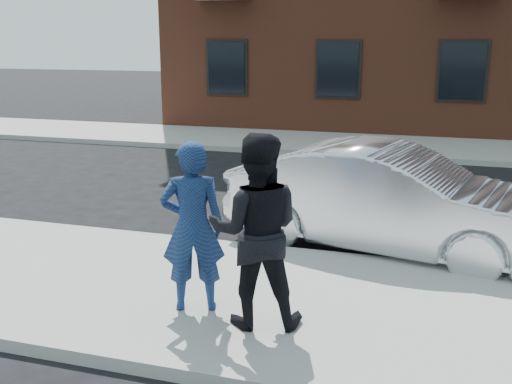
% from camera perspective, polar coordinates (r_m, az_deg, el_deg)
% --- Properties ---
extents(ground, '(100.00, 100.00, 0.00)m').
position_cam_1_polar(ground, '(7.29, 19.50, -12.02)').
color(ground, black).
rests_on(ground, ground).
extents(near_sidewalk, '(50.00, 3.50, 0.15)m').
position_cam_1_polar(near_sidewalk, '(7.03, 19.62, -12.35)').
color(near_sidewalk, '#98958F').
rests_on(near_sidewalk, ground).
extents(near_curb, '(50.00, 0.10, 0.15)m').
position_cam_1_polar(near_curb, '(8.68, 19.20, -7.13)').
color(near_curb, '#999691').
rests_on(near_curb, ground).
extents(far_sidewalk, '(50.00, 3.50, 0.15)m').
position_cam_1_polar(far_sidewalk, '(18.08, 18.34, 3.86)').
color(far_sidewalk, '#98958F').
rests_on(far_sidewalk, ground).
extents(far_curb, '(50.00, 0.10, 0.15)m').
position_cam_1_polar(far_curb, '(16.31, 18.43, 2.78)').
color(far_curb, '#999691').
rests_on(far_curb, ground).
extents(silver_sedan, '(5.12, 2.67, 1.61)m').
position_cam_1_polar(silver_sedan, '(9.18, 12.58, -0.71)').
color(silver_sedan, silver).
rests_on(silver_sedan, ground).
extents(man_hoodie, '(0.82, 0.68, 1.94)m').
position_cam_1_polar(man_hoodie, '(6.67, -6.06, -3.33)').
color(man_hoodie, navy).
rests_on(man_hoodie, near_sidewalk).
extents(man_peacoat, '(1.18, 1.03, 2.08)m').
position_cam_1_polar(man_peacoat, '(6.26, -0.00, -3.75)').
color(man_peacoat, black).
rests_on(man_peacoat, near_sidewalk).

